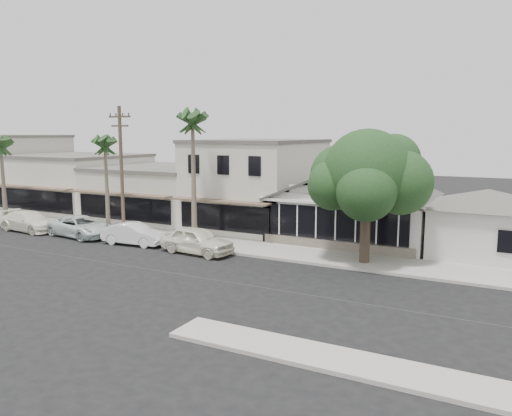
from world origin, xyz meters
The scene contains 18 objects.
ground centered at (0.00, 0.00, 0.00)m, with size 140.00×140.00×0.00m, color black.
sidewalk_north centered at (-8.00, 6.75, 0.07)m, with size 90.00×3.50×0.15m, color #9E9991.
sidewalk_south centered at (14.00, -5.80, 0.07)m, with size 20.00×1.80×0.15m, color #9E9991.
corner_shop centered at (5.00, 12.47, 2.62)m, with size 10.40×8.60×5.10m.
side_cottage centered at (13.20, 11.50, 1.50)m, with size 6.00×6.00×3.00m, color silver.
row_building_near centered at (-3.00, 13.50, 3.25)m, with size 8.00×10.00×6.50m, color beige.
row_building_midnear centered at (-12.00, 13.50, 2.10)m, with size 10.00×10.00×4.20m, color beige.
row_building_midfar centered at (-22.50, 13.50, 2.50)m, with size 11.00×10.00×5.00m, color beige.
row_building_far centered at (-33.50, 13.50, 3.40)m, with size 11.00×10.00×6.80m, color beige.
utility_pole centered at (-9.00, 5.20, 4.79)m, with size 1.80×0.24×9.00m.
car_0 centered at (-2.28, 4.20, 0.81)m, with size 1.91×4.75×1.62m, color white.
car_1 centered at (-7.28, 4.29, 0.71)m, with size 1.50×4.31×1.42m, color white.
car_2 centered at (-12.28, 4.48, 0.73)m, with size 2.42×5.25×1.46m, color silver.
car_3 centered at (-17.28, 4.16, 0.74)m, with size 2.07×5.10×1.48m, color white.
shade_tree centered at (7.35, 6.56, 4.92)m, with size 6.73×6.09×7.47m.
palm_east centered at (-4.17, 6.66, 7.88)m, with size 3.20×3.20×9.16m.
palm_mid centered at (-11.23, 6.04, 6.35)m, with size 2.84×2.84×7.41m.
palm_west centered at (-22.17, 5.75, 6.29)m, with size 3.30×3.30×7.42m.
Camera 1 is at (14.64, -20.21, 7.20)m, focal length 35.00 mm.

